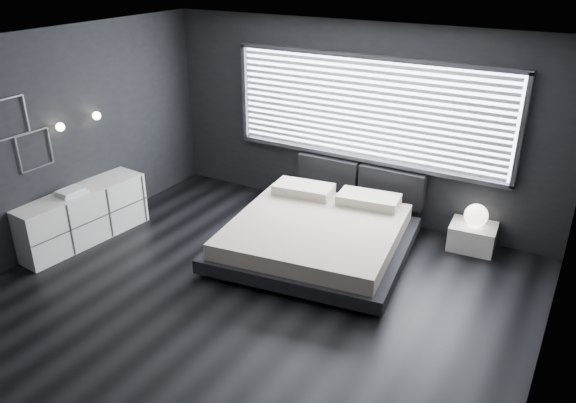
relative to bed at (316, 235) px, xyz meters
The scene contains 12 objects.
room 1.73m from the bed, 96.74° to the right, with size 6.04×6.00×2.80m.
window 1.92m from the bed, 88.14° to the left, with size 4.14×0.09×1.52m.
headboard 1.36m from the bed, 89.75° to the left, with size 1.96×0.16×0.52m.
sconce_near 3.54m from the bed, 157.43° to the right, with size 0.18×0.11×0.11m.
sconce_far 3.38m from the bed, 167.70° to the right, with size 0.18×0.11×0.11m.
wall_art_upper 3.97m from the bed, 149.24° to the right, with size 0.01×0.48×0.48m.
wall_art_lower 3.69m from the bed, 152.74° to the right, with size 0.01×0.48×0.48m.
bed is the anchor object (origin of this frame).
nightstand 2.10m from the bed, 34.20° to the left, with size 0.59×0.49×0.34m, color white.
orb_lamp 2.10m from the bed, 33.59° to the left, with size 0.31×0.31×0.31m, color white.
dresser 3.18m from the bed, 157.11° to the right, with size 0.69×1.87×0.73m.
book_stack 3.25m from the bed, 154.84° to the right, with size 0.32×0.39×0.07m.
Camera 1 is at (3.06, -4.45, 3.69)m, focal length 35.00 mm.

